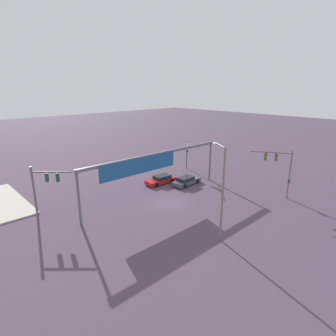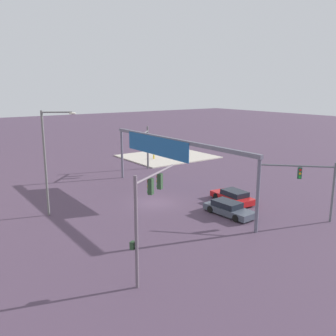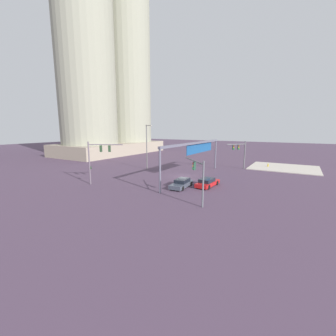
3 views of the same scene
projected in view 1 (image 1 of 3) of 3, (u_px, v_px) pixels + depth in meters
The scene contains 8 objects.
ground_plane at pixel (170, 204), 34.60m from camera, with size 233.66×233.66×0.00m, color #4D394E.
traffic_signal_near_corner at pixel (280, 165), 35.28m from camera, with size 2.78×4.70×6.47m.
traffic_signal_opposite_side at pixel (42, 184), 30.22m from camera, with size 3.34×3.13×5.82m.
traffic_signal_cross_street at pixel (187, 151), 46.96m from camera, with size 4.36×4.34×5.03m.
streetlamp_curved_arm at pixel (222, 187), 25.19m from camera, with size 1.69×2.58×9.12m.
overhead_sign_gantry at pixel (152, 162), 34.16m from camera, with size 21.82×0.43×6.12m.
sedan_car_approaching at pixel (161, 180), 41.73m from camera, with size 4.85×2.16×1.21m.
sedan_car_waiting_far at pixel (186, 181), 41.22m from camera, with size 4.85×2.10×1.21m.
Camera 1 is at (22.07, 23.07, 14.05)m, focal length 29.62 mm.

